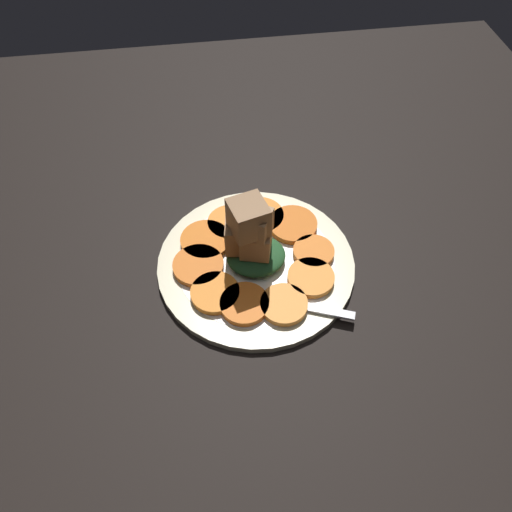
# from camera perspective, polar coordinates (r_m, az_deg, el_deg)

# --- Properties ---
(table_slab) EXTENTS (1.20, 1.20, 0.02)m
(table_slab) POSITION_cam_1_polar(r_m,az_deg,el_deg) (0.68, 0.00, -1.62)
(table_slab) COLOR black
(table_slab) RESTS_ON ground
(plate) EXTENTS (0.26, 0.26, 0.01)m
(plate) POSITION_cam_1_polar(r_m,az_deg,el_deg) (0.67, 0.00, -0.84)
(plate) COLOR beige
(plate) RESTS_ON table_slab
(carrot_slice_0) EXTENTS (0.07, 0.07, 0.01)m
(carrot_slice_0) POSITION_cam_1_polar(r_m,az_deg,el_deg) (0.66, -6.61, -1.18)
(carrot_slice_0) COLOR orange
(carrot_slice_0) RESTS_ON plate
(carrot_slice_1) EXTENTS (0.06, 0.06, 0.01)m
(carrot_slice_1) POSITION_cam_1_polar(r_m,az_deg,el_deg) (0.63, -4.70, -4.22)
(carrot_slice_1) COLOR orange
(carrot_slice_1) RESTS_ON plate
(carrot_slice_2) EXTENTS (0.06, 0.06, 0.01)m
(carrot_slice_2) POSITION_cam_1_polar(r_m,az_deg,el_deg) (0.62, -1.33, -5.49)
(carrot_slice_2) COLOR orange
(carrot_slice_2) RESTS_ON plate
(carrot_slice_3) EXTENTS (0.06, 0.06, 0.01)m
(carrot_slice_3) POSITION_cam_1_polar(r_m,az_deg,el_deg) (0.62, 3.20, -5.55)
(carrot_slice_3) COLOR #F99539
(carrot_slice_3) RESTS_ON plate
(carrot_slice_4) EXTENTS (0.06, 0.06, 0.01)m
(carrot_slice_4) POSITION_cam_1_polar(r_m,az_deg,el_deg) (0.65, 6.29, -2.47)
(carrot_slice_4) COLOR orange
(carrot_slice_4) RESTS_ON plate
(carrot_slice_5) EXTENTS (0.06, 0.06, 0.01)m
(carrot_slice_5) POSITION_cam_1_polar(r_m,az_deg,el_deg) (0.67, 6.66, 0.25)
(carrot_slice_5) COLOR orange
(carrot_slice_5) RESTS_ON plate
(carrot_slice_6) EXTENTS (0.07, 0.07, 0.01)m
(carrot_slice_6) POSITION_cam_1_polar(r_m,az_deg,el_deg) (0.71, 4.24, 3.61)
(carrot_slice_6) COLOR orange
(carrot_slice_6) RESTS_ON plate
(carrot_slice_7) EXTENTS (0.07, 0.07, 0.01)m
(carrot_slice_7) POSITION_cam_1_polar(r_m,az_deg,el_deg) (0.71, 0.41, 4.57)
(carrot_slice_7) COLOR orange
(carrot_slice_7) RESTS_ON plate
(carrot_slice_8) EXTENTS (0.06, 0.06, 0.01)m
(carrot_slice_8) POSITION_cam_1_polar(r_m,az_deg,el_deg) (0.71, -2.95, 3.78)
(carrot_slice_8) COLOR orange
(carrot_slice_8) RESTS_ON plate
(carrot_slice_9) EXTENTS (0.07, 0.07, 0.01)m
(carrot_slice_9) POSITION_cam_1_polar(r_m,az_deg,el_deg) (0.69, -5.79, 1.80)
(carrot_slice_9) COLOR orange
(carrot_slice_9) RESTS_ON plate
(center_pile) EXTENTS (0.08, 0.07, 0.11)m
(center_pile) POSITION_cam_1_polar(r_m,az_deg,el_deg) (0.63, -0.50, 2.02)
(center_pile) COLOR #235128
(center_pile) RESTS_ON plate
(fork) EXTENTS (0.19, 0.09, 0.00)m
(fork) POSITION_cam_1_polar(r_m,az_deg,el_deg) (0.63, 1.83, -5.09)
(fork) COLOR silver
(fork) RESTS_ON plate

